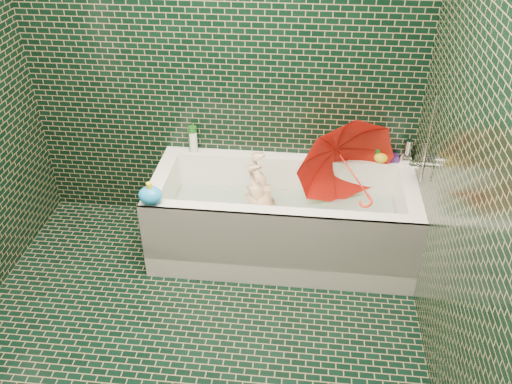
# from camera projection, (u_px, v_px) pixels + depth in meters

# --- Properties ---
(floor) EXTENTS (2.80, 2.80, 0.00)m
(floor) POSITION_uv_depth(u_px,v_px,m) (186.00, 363.00, 2.95)
(floor) COLOR black
(floor) RESTS_ON ground
(wall_back) EXTENTS (2.80, 0.00, 2.80)m
(wall_back) POSITION_uv_depth(u_px,v_px,m) (220.00, 52.00, 3.41)
(wall_back) COLOR black
(wall_back) RESTS_ON floor
(wall_right) EXTENTS (0.00, 2.80, 2.80)m
(wall_right) POSITION_uv_depth(u_px,v_px,m) (486.00, 184.00, 2.13)
(wall_right) COLOR black
(wall_right) RESTS_ON floor
(bathtub) EXTENTS (1.70, 0.75, 0.55)m
(bathtub) POSITION_uv_depth(u_px,v_px,m) (282.00, 226.00, 3.62)
(bathtub) COLOR white
(bathtub) RESTS_ON floor
(bath_mat) EXTENTS (1.35, 0.47, 0.01)m
(bath_mat) POSITION_uv_depth(u_px,v_px,m) (282.00, 231.00, 3.67)
(bath_mat) COLOR #41D22A
(bath_mat) RESTS_ON bathtub
(water) EXTENTS (1.48, 0.53, 0.00)m
(water) POSITION_uv_depth(u_px,v_px,m) (283.00, 213.00, 3.59)
(water) COLOR silver
(water) RESTS_ON bathtub
(faucet) EXTENTS (0.18, 0.19, 0.55)m
(faucet) POSITION_uv_depth(u_px,v_px,m) (420.00, 159.00, 3.24)
(faucet) COLOR silver
(faucet) RESTS_ON wall_right
(child) EXTENTS (0.88, 0.40, 0.34)m
(child) POSITION_uv_depth(u_px,v_px,m) (266.00, 215.00, 3.55)
(child) COLOR tan
(child) RESTS_ON bathtub
(umbrella) EXTENTS (0.99, 0.97, 0.87)m
(umbrella) POSITION_uv_depth(u_px,v_px,m) (353.00, 174.00, 3.42)
(umbrella) COLOR red
(umbrella) RESTS_ON bathtub
(soap_bottle_a) EXTENTS (0.10, 0.10, 0.24)m
(soap_bottle_a) POSITION_uv_depth(u_px,v_px,m) (406.00, 166.00, 3.61)
(soap_bottle_a) COLOR white
(soap_bottle_a) RESTS_ON bathtub
(soap_bottle_b) EXTENTS (0.09, 0.09, 0.19)m
(soap_bottle_b) POSITION_uv_depth(u_px,v_px,m) (392.00, 163.00, 3.64)
(soap_bottle_b) COLOR #411B67
(soap_bottle_b) RESTS_ON bathtub
(soap_bottle_c) EXTENTS (0.16, 0.16, 0.16)m
(soap_bottle_c) POSITION_uv_depth(u_px,v_px,m) (382.00, 162.00, 3.65)
(soap_bottle_c) COLOR #164E17
(soap_bottle_c) RESTS_ON bathtub
(bottle_right_tall) EXTENTS (0.07, 0.07, 0.21)m
(bottle_right_tall) POSITION_uv_depth(u_px,v_px,m) (379.00, 147.00, 3.61)
(bottle_right_tall) COLOR #164E17
(bottle_right_tall) RESTS_ON bathtub
(bottle_right_pump) EXTENTS (0.05, 0.05, 0.18)m
(bottle_right_pump) POSITION_uv_depth(u_px,v_px,m) (408.00, 152.00, 3.58)
(bottle_right_pump) COLOR silver
(bottle_right_pump) RESTS_ON bathtub
(bottle_left_tall) EXTENTS (0.07, 0.07, 0.19)m
(bottle_left_tall) POSITION_uv_depth(u_px,v_px,m) (193.00, 139.00, 3.73)
(bottle_left_tall) COLOR #164E17
(bottle_left_tall) RESTS_ON bathtub
(bottle_left_short) EXTENTS (0.06, 0.06, 0.15)m
(bottle_left_short) POSITION_uv_depth(u_px,v_px,m) (194.00, 143.00, 3.72)
(bottle_left_short) COLOR white
(bottle_left_short) RESTS_ON bathtub
(rubber_duck) EXTENTS (0.13, 0.11, 0.10)m
(rubber_duck) POSITION_uv_depth(u_px,v_px,m) (382.00, 156.00, 3.62)
(rubber_duck) COLOR yellow
(rubber_duck) RESTS_ON bathtub
(bath_toy) EXTENTS (0.16, 0.14, 0.14)m
(bath_toy) POSITION_uv_depth(u_px,v_px,m) (151.00, 195.00, 3.21)
(bath_toy) COLOR #1B8DF4
(bath_toy) RESTS_ON bathtub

